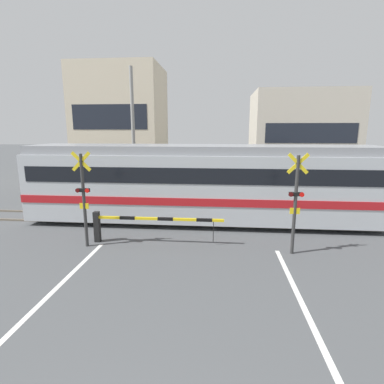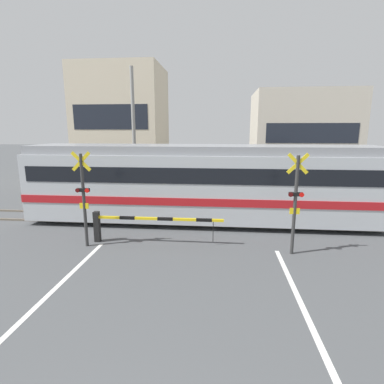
% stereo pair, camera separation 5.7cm
% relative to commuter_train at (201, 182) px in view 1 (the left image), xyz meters
% --- Properties ---
extents(rail_track_near, '(50.00, 0.10, 0.08)m').
position_rel_commuter_train_xyz_m(rail_track_near, '(-0.30, -0.72, -1.79)').
color(rail_track_near, '#6B6051').
rests_on(rail_track_near, ground_plane).
extents(rail_track_far, '(50.00, 0.10, 0.08)m').
position_rel_commuter_train_xyz_m(rail_track_far, '(-0.30, 0.72, -1.79)').
color(rail_track_far, '#6B6051').
rests_on(rail_track_far, ground_plane).
extents(commuter_train, '(15.15, 2.86, 3.42)m').
position_rel_commuter_train_xyz_m(commuter_train, '(0.00, 0.00, 0.00)').
color(commuter_train, '#B7BCC1').
rests_on(commuter_train, ground_plane).
extents(crossing_barrier_near, '(4.76, 0.20, 1.14)m').
position_rel_commuter_train_xyz_m(crossing_barrier_near, '(-2.33, -2.88, -1.05)').
color(crossing_barrier_near, black).
rests_on(crossing_barrier_near, ground_plane).
extents(crossing_barrier_far, '(4.76, 0.20, 1.14)m').
position_rel_commuter_train_xyz_m(crossing_barrier_far, '(1.74, 3.11, -1.05)').
color(crossing_barrier_far, black).
rests_on(crossing_barrier_far, ground_plane).
extents(crossing_signal_left, '(0.68, 0.15, 3.37)m').
position_rel_commuter_train_xyz_m(crossing_signal_left, '(-3.87, -3.35, 0.03)').
color(crossing_signal_left, '#333333').
rests_on(crossing_signal_left, ground_plane).
extents(crossing_signal_right, '(0.68, 0.15, 3.37)m').
position_rel_commuter_train_xyz_m(crossing_signal_right, '(3.27, -3.35, 0.03)').
color(crossing_signal_right, '#333333').
rests_on(crossing_signal_right, ground_plane).
extents(pedestrian, '(0.38, 0.24, 1.80)m').
position_rel_commuter_train_xyz_m(pedestrian, '(1.01, 4.82, -0.78)').
color(pedestrian, '#33384C').
rests_on(pedestrian, ground_plane).
extents(building_left_of_street, '(6.78, 5.81, 9.12)m').
position_rel_commuter_train_xyz_m(building_left_of_street, '(-7.41, 12.05, 2.73)').
color(building_left_of_street, beige).
rests_on(building_left_of_street, ground_plane).
extents(building_right_of_street, '(7.57, 5.81, 6.99)m').
position_rel_commuter_train_xyz_m(building_right_of_street, '(7.21, 12.05, 1.67)').
color(building_right_of_street, beige).
rests_on(building_right_of_street, ground_plane).
extents(utility_pole_streetside, '(0.22, 0.22, 7.83)m').
position_rel_commuter_train_xyz_m(utility_pole_streetside, '(-4.62, 5.61, 2.09)').
color(utility_pole_streetside, gray).
rests_on(utility_pole_streetside, ground_plane).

